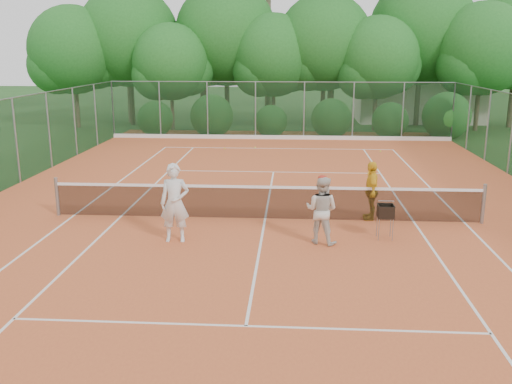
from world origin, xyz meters
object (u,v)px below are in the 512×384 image
player_white (175,203)px  player_center_grp (322,210)px  player_yellow (371,191)px  ball_hopper (386,212)px

player_white → player_center_grp: bearing=-3.1°
player_white → player_yellow: bearing=19.3°
player_yellow → ball_hopper: player_yellow is taller
ball_hopper → player_yellow: bearing=76.9°
player_yellow → player_white: bearing=-65.0°
player_center_grp → player_yellow: player_center_grp is taller
player_white → ball_hopper: player_white is taller
player_white → ball_hopper: bearing=1.3°
player_yellow → ball_hopper: (0.14, -1.70, -0.13)m
player_center_grp → ball_hopper: player_center_grp is taller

